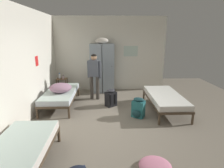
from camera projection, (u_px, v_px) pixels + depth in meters
ground_plane at (112, 123)px, 4.58m from camera, size 9.36×9.36×0.00m
room_backdrop at (70, 60)px, 5.37m from camera, size 4.37×5.91×2.86m
locker_bank at (102, 67)px, 6.86m from camera, size 0.90×0.55×2.07m
shelf_unit at (62, 84)px, 6.84m from camera, size 0.38×0.30×0.57m
bed_left_front at (16, 154)px, 2.79m from camera, size 0.90×1.90×0.49m
bed_right at (165, 98)px, 5.27m from camera, size 0.90×1.90×0.49m
bed_left_rear at (61, 94)px, 5.61m from camera, size 0.90×1.90×0.49m
bedding_heap at (61, 88)px, 5.40m from camera, size 0.66×0.61×0.28m
person_traveler at (94, 72)px, 6.05m from camera, size 0.47×0.29×1.56m
water_bottle at (60, 76)px, 6.78m from camera, size 0.07×0.07×0.21m
lotion_bottle at (63, 77)px, 6.73m from camera, size 0.05×0.05×0.15m
backpack_teal at (138, 108)px, 4.85m from camera, size 0.40×0.41×0.55m
backpack_black at (111, 98)px, 5.61m from camera, size 0.41×0.42×0.55m
clothes_pile_pink at (155, 166)px, 2.99m from camera, size 0.55×0.52×0.13m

